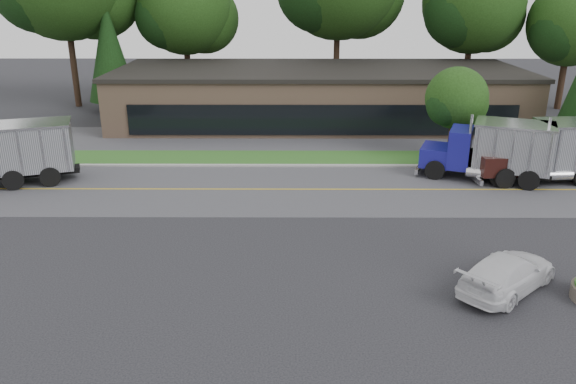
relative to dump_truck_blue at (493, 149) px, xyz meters
name	(u,v)px	position (x,y,z in m)	size (l,w,h in m)	color
ground	(298,267)	(-11.11, -10.77, -1.80)	(140.00, 140.00, 0.00)	#38383D
road	(296,190)	(-11.11, -1.77, -1.80)	(60.00, 8.00, 0.02)	slate
center_line	(296,190)	(-11.11, -1.77, -1.80)	(60.00, 0.12, 0.01)	gold
curb	(295,167)	(-11.11, 2.43, -1.80)	(60.00, 0.30, 0.12)	#9E9E99
grass_verge	(295,158)	(-11.11, 4.23, -1.80)	(60.00, 3.40, 0.03)	#2B6121
far_parking	(295,139)	(-11.11, 9.23, -1.80)	(60.00, 7.00, 0.02)	slate
strip_mall	(319,96)	(-9.11, 15.23, 0.20)	(32.00, 12.00, 4.00)	#A17D62
tree_far_b	(186,11)	(-20.97, 23.34, 6.54)	(9.16, 8.62, 13.06)	#382619
tree_far_d	(474,7)	(5.03, 22.34, 6.93)	(9.58, 9.02, 13.67)	#382619
tree_far_e	(571,27)	(13.01, 20.32, 5.32)	(7.82, 7.36, 11.16)	#382619
evergreen_left	(109,51)	(-27.11, 19.23, 3.45)	(4.20, 4.20, 9.55)	#382619
tree_verge	(457,101)	(-1.05, 4.27, 1.90)	(4.08, 3.84, 5.82)	#382619
dump_truck_blue	(493,149)	(0.00, 0.00, 0.00)	(7.40, 4.85, 3.36)	black
dump_truck_maroon	(564,149)	(3.93, -0.04, 0.01)	(9.06, 3.27, 3.36)	black
rally_car	(507,273)	(-3.61, -12.51, -1.12)	(1.90, 4.67, 1.36)	silver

